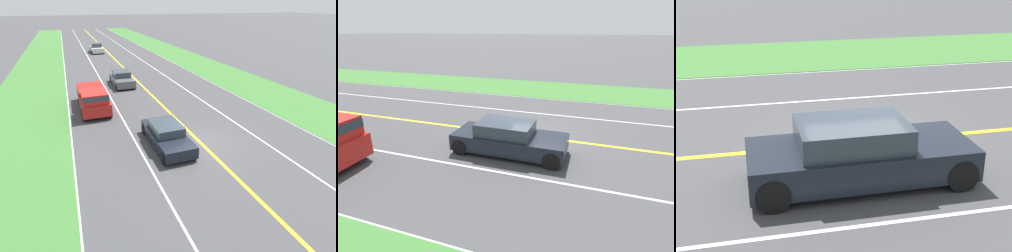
% 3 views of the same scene
% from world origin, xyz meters
% --- Properties ---
extents(ground_plane, '(400.00, 400.00, 0.00)m').
position_xyz_m(ground_plane, '(0.00, 0.00, 0.00)').
color(ground_plane, '#424244').
extents(centre_divider_line, '(0.18, 160.00, 0.01)m').
position_xyz_m(centre_divider_line, '(0.00, 0.00, 0.00)').
color(centre_divider_line, yellow).
rests_on(centre_divider_line, ground).
extents(lane_edge_line_left, '(0.14, 160.00, 0.01)m').
position_xyz_m(lane_edge_line_left, '(-7.00, 0.00, 0.00)').
color(lane_edge_line_left, white).
rests_on(lane_edge_line_left, ground).
extents(lane_dash_same_dir, '(0.10, 160.00, 0.01)m').
position_xyz_m(lane_dash_same_dir, '(3.50, 0.00, 0.00)').
color(lane_dash_same_dir, white).
rests_on(lane_dash_same_dir, ground).
extents(lane_dash_oncoming, '(0.10, 160.00, 0.01)m').
position_xyz_m(lane_dash_oncoming, '(-3.50, 0.00, 0.00)').
color(lane_dash_oncoming, white).
rests_on(lane_dash_oncoming, ground).
extents(grass_verge_left, '(6.00, 160.00, 0.03)m').
position_xyz_m(grass_verge_left, '(-10.00, 0.00, 0.01)').
color(grass_verge_left, '#3D7533').
rests_on(grass_verge_left, ground).
extents(ego_car, '(1.81, 4.42, 1.28)m').
position_xyz_m(ego_car, '(1.90, -0.58, 0.60)').
color(ego_car, black).
rests_on(ego_car, ground).
extents(dog, '(0.31, 1.15, 0.80)m').
position_xyz_m(dog, '(0.73, -1.28, 0.50)').
color(dog, brown).
rests_on(dog, ground).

